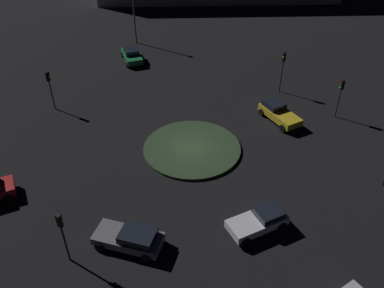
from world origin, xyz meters
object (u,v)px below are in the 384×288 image
Objects in this scene: traffic_light_southeast at (62,229)px; car_white at (259,220)px; car_yellow at (279,113)px; traffic_light_southwest at (50,83)px; car_green at (132,55)px; traffic_light_north at (341,91)px; streetlamp_west at (133,4)px; traffic_light_northwest at (283,64)px; car_grey at (131,238)px.

car_white is at bearing -44.38° from traffic_light_southeast.
car_yellow is 1.14× the size of traffic_light_southwest.
car_yellow is 21.32m from traffic_light_southwest.
car_yellow is 19.81m from car_green.
car_white is 1.05× the size of traffic_light_north.
streetlamp_west is at bearing 33.19° from traffic_light_southeast.
streetlamp_west is (-33.63, 1.75, 4.27)m from car_white.
traffic_light_southwest reaches higher than traffic_light_north.
traffic_light_southwest is at bearing -67.47° from car_white.
traffic_light_north reaches higher than car_yellow.
traffic_light_southwest is 1.02× the size of traffic_light_north.
streetlamp_west reaches higher than traffic_light_north.
traffic_light_southeast is at bearing -23.54° from streetlamp_west.
streetlamp_west is at bearing -169.44° from car_yellow.
traffic_light_northwest is at bearing -4.28° from traffic_light_southeast.
car_yellow is at bearing -15.40° from traffic_light_north.
traffic_light_southeast is (26.22, -11.57, 2.02)m from car_green.
streetlamp_west reaches higher than traffic_light_southeast.
traffic_light_southwest reaches higher than traffic_light_southeast.
traffic_light_southeast reaches higher than traffic_light_north.
car_yellow is at bearing 30.98° from traffic_light_northwest.
streetlamp_west is at bearing -61.77° from traffic_light_north.
traffic_light_north is (-6.80, 25.53, -0.04)m from traffic_light_southeast.
car_grey is 23.94m from traffic_light_northwest.
streetlamp_west is at bearing -96.56° from car_white.
car_green is (-28.55, -0.31, 0.02)m from car_white.
traffic_light_northwest is 1.13× the size of traffic_light_north.
traffic_light_southwest reaches higher than car_white.
car_grey is 33.53m from streetlamp_west.
streetlamp_west reaches higher than car_green.
car_green is at bearing -159.52° from car_yellow.
traffic_light_northwest is at bearing 28.15° from streetlamp_west.
traffic_light_southwest is (-20.86, -10.22, 2.06)m from car_white.
streetlamp_west reaches higher than car_yellow.
traffic_light_southeast is (-2.33, -11.88, 2.03)m from car_white.
traffic_light_northwest is at bearing 139.85° from car_yellow.
car_grey is 4.30m from traffic_light_southeast.
traffic_light_southeast is at bearing 32.54° from car_grey.
car_grey is at bearing -17.27° from streetlamp_west.
streetlamp_west is at bearing 162.06° from car_green.
traffic_light_northwest is (-12.98, 23.43, 0.29)m from traffic_light_southeast.
traffic_light_southeast is 34.21m from streetlamp_west.
car_green is at bearing 32.91° from traffic_light_southeast.
traffic_light_southwest is at bearing -38.97° from traffic_light_northwest.
traffic_light_north is (19.41, 13.96, 1.98)m from car_green.
traffic_light_northwest is at bearing 46.02° from car_green.
traffic_light_southwest reaches higher than car_yellow.
car_white is 0.89× the size of car_grey.
streetlamp_west reaches higher than car_white.
car_white is at bearing 28.28° from traffic_light_northwest.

